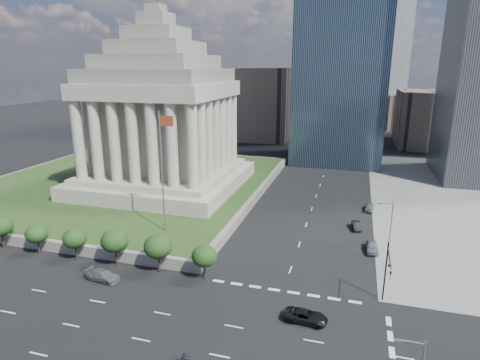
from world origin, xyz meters
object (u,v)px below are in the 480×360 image
at_px(pickup_truck, 306,316).
at_px(war_memorial, 161,100).
at_px(parked_sedan_mid, 356,226).
at_px(street_lamp_north, 389,231).
at_px(flagpole, 163,166).
at_px(suv_grey, 103,275).
at_px(parked_sedan_near, 372,247).
at_px(traffic_signal_ne, 387,269).
at_px(motorcycle_trail, 183,360).
at_px(parked_sedan_far, 369,207).

bearing_deg(pickup_truck, war_memorial, 46.49).
bearing_deg(parked_sedan_mid, street_lamp_north, -81.06).
relative_size(war_memorial, flagpole, 1.95).
relative_size(pickup_truck, suv_grey, 1.01).
bearing_deg(flagpole, war_memorial, 116.89).
bearing_deg(parked_sedan_mid, flagpole, -163.80).
distance_m(war_memorial, parked_sedan_near, 53.20).
bearing_deg(suv_grey, parked_sedan_near, -55.19).
xyz_separation_m(flagpole, street_lamp_north, (35.16, 1.00, -7.45)).
bearing_deg(pickup_truck, suv_grey, 89.93).
bearing_deg(war_memorial, street_lamp_north, -25.92).
relative_size(war_memorial, parked_sedan_mid, 9.79).
bearing_deg(traffic_signal_ne, motorcycle_trail, -140.02).
bearing_deg(suv_grey, war_memorial, 19.84).
height_order(parked_sedan_near, parked_sedan_mid, parked_sedan_near).
bearing_deg(parked_sedan_far, pickup_truck, -95.21).
bearing_deg(motorcycle_trail, traffic_signal_ne, 32.58).
xyz_separation_m(war_memorial, traffic_signal_ne, (46.50, -34.30, -16.15)).
distance_m(parked_sedan_mid, motorcycle_trail, 43.94).
relative_size(war_memorial, motorcycle_trail, 17.18).
relative_size(parked_sedan_near, parked_sedan_far, 1.11).
relative_size(street_lamp_north, parked_sedan_near, 2.15).
relative_size(flagpole, suv_grey, 4.00).
distance_m(street_lamp_north, pickup_truck, 19.95).
bearing_deg(flagpole, motorcycle_trail, -60.58).
xyz_separation_m(traffic_signal_ne, parked_sedan_near, (-1.00, 16.00, -4.46)).
bearing_deg(parked_sedan_far, parked_sedan_near, -84.35).
bearing_deg(war_memorial, parked_sedan_mid, -12.53).
height_order(traffic_signal_ne, suv_grey, traffic_signal_ne).
bearing_deg(pickup_truck, flagpole, 61.33).
xyz_separation_m(war_memorial, motorcycle_trail, (27.14, -50.54, -20.55)).
bearing_deg(parked_sedan_near, traffic_signal_ne, -89.56).
height_order(war_memorial, motorcycle_trail, war_memorial).
xyz_separation_m(flagpole, parked_sedan_far, (33.25, 25.35, -12.40)).
relative_size(suv_grey, parked_sedan_far, 1.19).
distance_m(parked_sedan_near, parked_sedan_mid, 9.10).
distance_m(street_lamp_north, motorcycle_trail, 34.48).
height_order(traffic_signal_ne, parked_sedan_far, traffic_signal_ne).
xyz_separation_m(parked_sedan_near, parked_sedan_far, (-0.08, 19.66, -0.08)).
height_order(pickup_truck, parked_sedan_far, parked_sedan_far).
bearing_deg(motorcycle_trail, suv_grey, 137.62).
bearing_deg(traffic_signal_ne, war_memorial, 143.58).
relative_size(war_memorial, pickup_truck, 7.75).
bearing_deg(traffic_signal_ne, flagpole, 163.29).
relative_size(traffic_signal_ne, motorcycle_trail, 3.53).
height_order(war_memorial, parked_sedan_far, war_memorial).
relative_size(parked_sedan_mid, parked_sedan_far, 0.95).
bearing_deg(suv_grey, pickup_truck, -87.28).
relative_size(flagpole, pickup_truck, 3.97).
bearing_deg(parked_sedan_near, war_memorial, 154.95).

